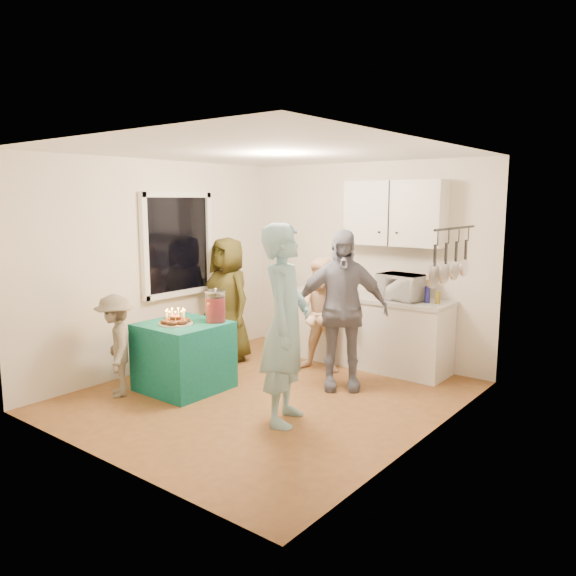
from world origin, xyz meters
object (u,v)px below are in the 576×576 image
Objects in this scene: counter at (365,332)px; child_near_left at (116,345)px; woman_back_left at (228,299)px; microwave at (402,287)px; woman_back_center at (324,315)px; party_table at (184,356)px; punch_jar at (215,307)px; man_birthday at (286,325)px; woman_back_right at (341,310)px.

child_near_left is (-1.52, -2.69, 0.13)m from counter.
counter is 1.84m from woman_back_left.
microwave reaches higher than child_near_left.
woman_back_center is at bearing 24.79° from woman_back_left.
child_near_left reaches higher than party_table.
man_birthday is at bearing -13.53° from punch_jar.
woman_back_right is (-0.25, -0.98, -0.16)m from microwave.
microwave is 2.29m from punch_jar.
party_table is at bearing 88.11° from child_near_left.
punch_jar is at bearing 46.78° from party_table.
child_near_left is at bearing -172.75° from woman_back_right.
counter is 0.81m from microwave.
punch_jar is 0.30× the size of child_near_left.
woman_back_center is at bearing 104.39° from woman_back_right.
microwave is 0.40× the size of woman_back_center.
woman_back_left is at bearing 127.07° from punch_jar.
punch_jar is at bearing -179.35° from woman_back_right.
counter is 2.22m from man_birthday.
woman_back_center reaches higher than counter.
man_birthday is 1.06× the size of woman_back_right.
woman_back_left is (-2.04, -0.93, -0.25)m from microwave.
woman_back_center is (-0.62, 1.55, -0.24)m from man_birthday.
microwave is at bearing 0.00° from counter.
microwave is 2.73m from party_table.
woman_back_center is (0.62, 1.25, -0.22)m from punch_jar.
punch_jar is 1.15m from child_near_left.
party_table is 0.45× the size of man_birthday.
woman_back_left is 1.15× the size of woman_back_center.
woman_back_right is at bearing -75.39° from counter.
woman_back_right reaches higher than counter.
child_near_left is at bearing 82.85° from man_birthday.
child_near_left is (0.02, -1.76, -0.26)m from woman_back_left.
counter is 3.91× the size of microwave.
punch_jar is 1.40m from woman_back_right.
microwave is at bearing 38.64° from woman_back_right.
woman_back_left is at bearing 110.27° from party_table.
microwave is 2.26m from woman_back_left.
counter is 1.15× the size of man_birthday.
microwave is 0.30× the size of man_birthday.
microwave is 3.40m from child_near_left.
woman_back_right is 2.49m from child_near_left.
party_table is 0.52× the size of woman_back_left.
woman_back_center is at bearing 63.67° from punch_jar.
woman_back_center reaches higher than party_table.
woman_back_center is 0.79× the size of woman_back_right.
child_near_left is (-0.41, -0.60, 0.18)m from party_table.
woman_back_left reaches higher than punch_jar.
woman_back_left is 1.46× the size of child_near_left.
punch_jar is at bearing -133.21° from woman_back_center.
woman_back_left is (-1.53, -0.93, 0.39)m from counter.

